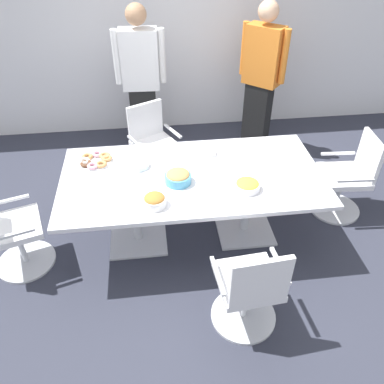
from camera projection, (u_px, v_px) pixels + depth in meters
The scene contains 15 objects.
ground_plane at pixel (192, 234), 4.05m from camera, with size 10.00×10.00×0.01m, color #2D303D.
back_wall at pixel (170, 27), 5.05m from camera, with size 8.00×0.10×2.80m, color white.
conference_table at pixel (192, 186), 3.66m from camera, with size 2.40×1.20×0.75m.
office_chair_0 at pixel (347, 180), 4.10m from camera, with size 0.57×0.57×0.91m.
office_chair_1 at pixel (153, 148), 4.61m from camera, with size 0.73×0.73×0.91m.
office_chair_2 at pixel (9, 233), 3.47m from camera, with size 0.67×0.67×0.91m.
office_chair_3 at pixel (249, 291), 2.98m from camera, with size 0.58×0.58×0.91m.
person_standing_0 at pixel (141, 81), 4.74m from camera, with size 0.61×0.24×1.86m.
person_standing_1 at pixel (261, 77), 4.84m from camera, with size 0.51×0.47×1.86m.
snack_bowl_chips_yellow at pixel (247, 185), 3.39m from camera, with size 0.23×0.23×0.09m.
snack_bowl_cookies at pixel (178, 177), 3.46m from camera, with size 0.24×0.24×0.12m.
snack_bowl_pretzels at pixel (155, 200), 3.21m from camera, with size 0.20×0.20×0.11m.
donut_platter at pixel (95, 160), 3.74m from camera, with size 0.32×0.31×0.04m.
plate_stack at pixel (139, 165), 3.67m from camera, with size 0.20×0.20×0.05m.
napkin_pile at pixel (206, 150), 3.87m from camera, with size 0.17×0.17×0.05m, color white.
Camera 1 is at (-0.35, -2.89, 2.84)m, focal length 36.45 mm.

